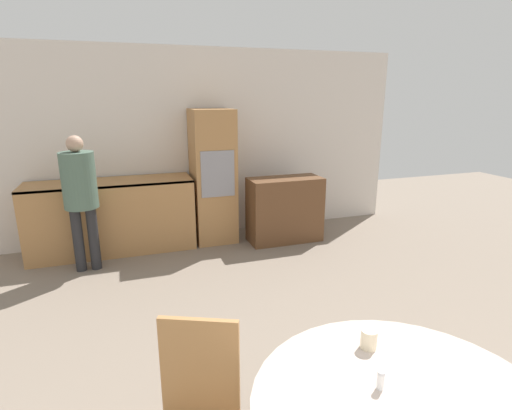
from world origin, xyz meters
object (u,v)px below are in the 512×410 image
cup (369,339)px  oven_unit (213,177)px  person_standing (80,190)px  sideboard (285,210)px

cup → oven_unit: bearing=88.8°
cup → person_standing: bearing=115.4°
oven_unit → person_standing: oven_unit is taller
person_standing → cup: bearing=-64.6°
sideboard → person_standing: size_ratio=0.64×
oven_unit → sideboard: bearing=-21.6°
oven_unit → sideboard: size_ratio=1.79×
person_standing → cup: size_ratio=15.87×
oven_unit → person_standing: size_ratio=1.16×
person_standing → cup: (1.55, -3.25, -0.16)m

